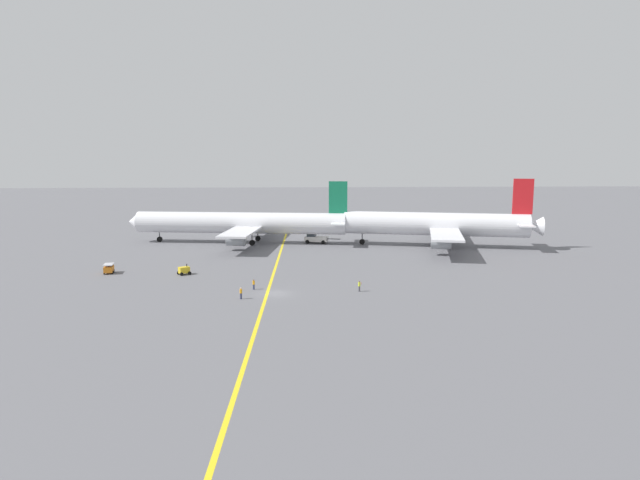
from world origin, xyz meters
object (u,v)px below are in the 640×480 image
at_px(pushback_tug, 316,238).
at_px(ground_crew_marshaller_foreground, 241,293).
at_px(airliner_being_pushed, 437,225).
at_px(gse_baggage_cart_trailing, 109,269).
at_px(ground_crew_ramp_agent_by_cones, 359,286).
at_px(ground_crew_wing_walker_right, 254,284).
at_px(gse_gpu_cart_small, 184,270).
at_px(airliner_at_gate_left, 242,223).

height_order(pushback_tug, ground_crew_marshaller_foreground, pushback_tug).
distance_m(airliner_being_pushed, gse_baggage_cart_trailing, 71.77).
xyz_separation_m(pushback_tug, ground_crew_ramp_agent_by_cones, (4.56, -48.62, -0.30)).
distance_m(gse_baggage_cart_trailing, ground_crew_ramp_agent_by_cones, 46.13).
xyz_separation_m(ground_crew_marshaller_foreground, ground_crew_wing_walker_right, (1.49, 5.73, -0.06)).
height_order(airliner_being_pushed, ground_crew_marshaller_foreground, airliner_being_pushed).
distance_m(gse_gpu_cart_small, ground_crew_wing_walker_right, 17.58).
relative_size(gse_baggage_cart_trailing, gse_gpu_cart_small, 1.12).
bearing_deg(ground_crew_marshaller_foreground, gse_gpu_cart_small, 123.79).
xyz_separation_m(gse_baggage_cart_trailing, ground_crew_marshaller_foreground, (25.39, -19.22, 0.05)).
height_order(airliner_being_pushed, pushback_tug, airliner_being_pushed).
xyz_separation_m(airliner_being_pushed, gse_gpu_cart_small, (-52.99, -27.87, -4.42)).
bearing_deg(airliner_being_pushed, ground_crew_ramp_agent_by_cones, -119.21).
xyz_separation_m(gse_baggage_cart_trailing, ground_crew_ramp_agent_by_cones, (43.38, -15.70, 0.02)).
relative_size(airliner_at_gate_left, airliner_being_pushed, 1.19).
height_order(airliner_being_pushed, ground_crew_wing_walker_right, airliner_being_pushed).
relative_size(airliner_at_gate_left, ground_crew_wing_walker_right, 34.83).
xyz_separation_m(pushback_tug, gse_gpu_cart_small, (-25.07, -34.73, -0.39)).
xyz_separation_m(airliner_being_pushed, pushback_tug, (-27.92, 6.86, -4.03)).
xyz_separation_m(airliner_at_gate_left, gse_gpu_cart_small, (-7.29, -35.67, -4.07)).
bearing_deg(airliner_at_gate_left, airliner_being_pushed, -9.69).
height_order(pushback_tug, ground_crew_wing_walker_right, pushback_tug).
xyz_separation_m(airliner_being_pushed, ground_crew_wing_walker_right, (-39.85, -39.55, -4.37)).
relative_size(airliner_at_gate_left, ground_crew_marshaller_foreground, 32.54).
relative_size(pushback_tug, ground_crew_wing_walker_right, 5.38).
bearing_deg(pushback_tug, ground_crew_marshaller_foreground, -104.44).
relative_size(gse_gpu_cart_small, ground_crew_ramp_agent_by_cones, 1.55).
distance_m(gse_gpu_cart_small, ground_crew_marshaller_foreground, 20.95).
bearing_deg(pushback_tug, airliner_being_pushed, -13.80).
height_order(gse_baggage_cart_trailing, ground_crew_ramp_agent_by_cones, gse_baggage_cart_trailing).
height_order(airliner_at_gate_left, ground_crew_marshaller_foreground, airliner_at_gate_left).
bearing_deg(pushback_tug, gse_baggage_cart_trailing, -139.70).
height_order(ground_crew_ramp_agent_by_cones, ground_crew_wing_walker_right, ground_crew_ramp_agent_by_cones).
relative_size(gse_baggage_cart_trailing, ground_crew_ramp_agent_by_cones, 1.74).
bearing_deg(ground_crew_marshaller_foreground, pushback_tug, 75.56).
bearing_deg(airliner_being_pushed, gse_baggage_cart_trailing, -158.67).
bearing_deg(ground_crew_wing_walker_right, airliner_being_pushed, 44.78).
height_order(airliner_being_pushed, gse_gpu_cart_small, airliner_being_pushed).
relative_size(airliner_being_pushed, ground_crew_marshaller_foreground, 27.24).
bearing_deg(airliner_at_gate_left, gse_gpu_cart_small, -101.55).
height_order(ground_crew_marshaller_foreground, ground_crew_ramp_agent_by_cones, ground_crew_marshaller_foreground).
relative_size(ground_crew_marshaller_foreground, ground_crew_wing_walker_right, 1.07).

